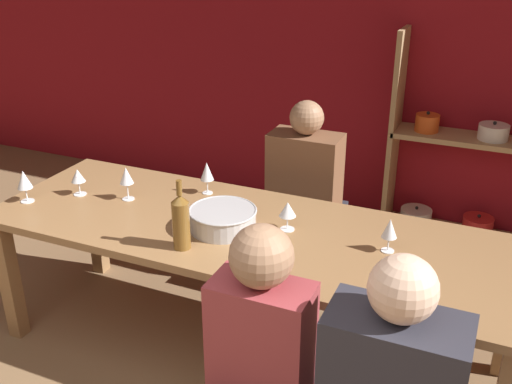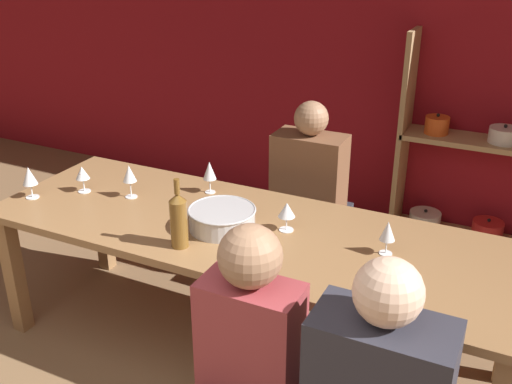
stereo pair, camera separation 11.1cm
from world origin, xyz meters
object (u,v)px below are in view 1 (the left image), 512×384
object	(u,v)px
wine_glass_white_a	(126,177)
wine_glass_red_b	(78,177)
wine_glass_empty_a	(390,229)
mixing_bowl	(223,218)
wine_glass_empty_b	(288,210)
wine_bottle_green	(181,221)
person_far_a	(303,221)
wine_glass_red_c	(207,172)
wine_glass_red_a	(24,181)
shelf_unit	(490,174)
dining_table	(248,242)

from	to	relation	value
wine_glass_white_a	wine_glass_red_b	size ratio (longest dim) A/B	1.24
wine_glass_empty_a	mixing_bowl	bearing A→B (deg)	-172.35
wine_glass_empty_a	wine_glass_empty_b	world-z (taller)	wine_glass_empty_a
wine_glass_empty_a	wine_glass_empty_b	distance (m)	0.49
wine_bottle_green	person_far_a	xyz separation A→B (m)	(0.22, 1.06, -0.45)
wine_glass_red_c	wine_glass_red_a	bearing A→B (deg)	-149.88
wine_glass_white_a	wine_glass_empty_a	xyz separation A→B (m)	(1.39, 0.00, -0.02)
shelf_unit	wine_glass_white_a	distance (m)	2.51
wine_bottle_green	wine_glass_empty_b	bearing A→B (deg)	43.67
wine_glass_red_a	wine_glass_red_c	world-z (taller)	wine_glass_red_c
wine_bottle_green	dining_table	bearing A→B (deg)	56.90
shelf_unit	wine_glass_red_c	bearing A→B (deg)	-132.44
wine_glass_red_b	person_far_a	size ratio (longest dim) A/B	0.12
shelf_unit	wine_glass_red_c	world-z (taller)	shelf_unit
person_far_a	dining_table	bearing A→B (deg)	88.25
wine_glass_empty_b	person_far_a	xyz separation A→B (m)	(-0.16, 0.70, -0.42)
wine_bottle_green	wine_glass_red_c	xyz separation A→B (m)	(-0.18, 0.58, -0.01)
shelf_unit	wine_glass_empty_b	bearing A→B (deg)	-115.65
dining_table	wine_glass_white_a	distance (m)	0.76
wine_glass_red_a	wine_glass_white_a	bearing A→B (deg)	26.73
wine_bottle_green	wine_glass_empty_b	size ratio (longest dim) A/B	2.29
wine_glass_empty_a	person_far_a	xyz separation A→B (m)	(-0.65, 0.72, -0.43)
mixing_bowl	wine_glass_red_b	world-z (taller)	wine_glass_red_b
wine_bottle_green	shelf_unit	bearing A→B (deg)	60.04
wine_bottle_green	wine_glass_white_a	world-z (taller)	wine_bottle_green
wine_glass_empty_a	wine_glass_red_c	size ratio (longest dim) A/B	0.89
dining_table	person_far_a	bearing A→B (deg)	88.25
shelf_unit	dining_table	size ratio (longest dim) A/B	0.56
wine_glass_empty_b	wine_glass_red_a	bearing A→B (deg)	-169.55
dining_table	shelf_unit	bearing A→B (deg)	60.57
wine_bottle_green	person_far_a	distance (m)	1.17
wine_glass_white_a	wine_glass_red_c	size ratio (longest dim) A/B	1.02
mixing_bowl	wine_glass_red_b	distance (m)	0.90
wine_glass_red_a	person_far_a	distance (m)	1.61
dining_table	wine_glass_red_b	bearing A→B (deg)	-179.51
wine_glass_red_b	wine_glass_empty_b	distance (m)	1.18
mixing_bowl	wine_glass_empty_a	bearing A→B (deg)	7.65
wine_glass_red_b	shelf_unit	bearing A→B (deg)	41.98
shelf_unit	wine_glass_empty_b	world-z (taller)	shelf_unit
mixing_bowl	person_far_a	bearing A→B (deg)	81.04
wine_glass_white_a	wine_glass_red_a	distance (m)	0.53
person_far_a	wine_glass_red_c	bearing A→B (deg)	50.32
wine_bottle_green	wine_glass_red_c	size ratio (longest dim) A/B	1.85
wine_glass_white_a	wine_glass_red_b	bearing A→B (deg)	-168.81
dining_table	wine_glass_white_a	bearing A→B (deg)	176.35
wine_glass_red_a	wine_glass_empty_b	world-z (taller)	wine_glass_red_a
wine_glass_empty_a	wine_glass_red_b	bearing A→B (deg)	-178.05
wine_bottle_green	wine_glass_red_b	xyz separation A→B (m)	(-0.81, 0.29, -0.03)
dining_table	person_far_a	xyz separation A→B (m)	(0.02, 0.76, -0.23)
dining_table	wine_glass_empty_b	xyz separation A→B (m)	(0.18, 0.06, 0.18)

